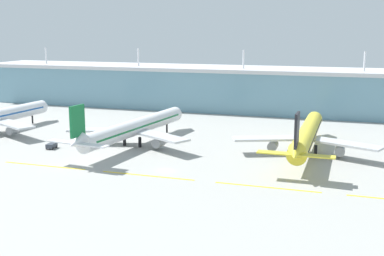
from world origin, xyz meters
TOP-DOWN VIEW (x-y plane):
  - ground_plane at (0.00, 0.00)m, footprint 600.00×600.00m
  - terminal_building at (-0.00, 113.47)m, footprint 288.00×34.00m
  - airliner_near_middle at (-21.97, 26.50)m, footprint 48.38×71.90m
  - airliner_far_middle at (37.58, 32.51)m, footprint 48.80×70.41m
  - taxiway_stripe_mid_west at (-37.00, -6.39)m, footprint 28.00×0.70m
  - taxiway_stripe_centre at (-3.00, -6.39)m, footprint 28.00×0.70m
  - taxiway_stripe_mid_east at (31.00, -6.39)m, footprint 28.00×0.70m
  - pushback_tug at (-47.50, 13.31)m, footprint 2.97×4.65m

SIDE VIEW (x-z plane):
  - ground_plane at x=0.00m, z-range 0.00..0.00m
  - taxiway_stripe_mid_west at x=-37.00m, z-range 0.00..0.04m
  - taxiway_stripe_centre at x=-3.00m, z-range 0.00..0.04m
  - taxiway_stripe_mid_east at x=31.00m, z-range 0.00..0.04m
  - pushback_tug at x=-47.50m, z-range 0.18..2.03m
  - airliner_far_middle at x=37.58m, z-range -2.99..15.91m
  - airliner_near_middle at x=-21.97m, z-range -2.99..15.91m
  - terminal_building at x=0.00m, z-range -4.30..26.64m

